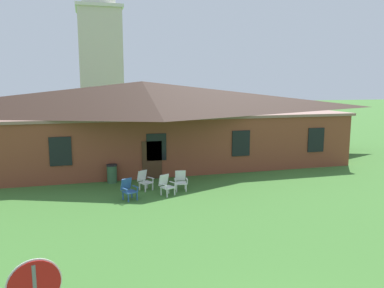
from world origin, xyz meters
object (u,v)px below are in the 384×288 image
at_px(lawn_chair_near_door, 144,180).
at_px(lawn_chair_middle, 181,180).
at_px(lawn_chair_left_end, 166,184).
at_px(lawn_chair_by_porch, 128,189).
at_px(trash_bin, 112,173).

xyz_separation_m(lawn_chair_near_door, lawn_chair_middle, (1.72, -0.52, 0.00)).
bearing_deg(lawn_chair_near_door, lawn_chair_left_end, -52.76).
xyz_separation_m(lawn_chair_by_porch, trash_bin, (-0.52, 3.22, -0.00)).
xyz_separation_m(lawn_chair_left_end, lawn_chair_middle, (0.86, 0.61, 0.00)).
relative_size(lawn_chair_left_end, trash_bin, 0.98).
relative_size(lawn_chair_near_door, trash_bin, 0.98).
bearing_deg(lawn_chair_by_porch, lawn_chair_middle, 18.23).
distance_m(lawn_chair_left_end, trash_bin, 3.75).
height_order(lawn_chair_by_porch, trash_bin, trash_bin).
bearing_deg(trash_bin, lawn_chair_near_door, -51.51).
relative_size(lawn_chair_by_porch, trash_bin, 0.98).
height_order(lawn_chair_by_porch, lawn_chair_near_door, same).
distance_m(lawn_chair_near_door, lawn_chair_left_end, 1.42).
height_order(lawn_chair_near_door, lawn_chair_middle, same).
distance_m(lawn_chair_near_door, lawn_chair_middle, 1.79).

